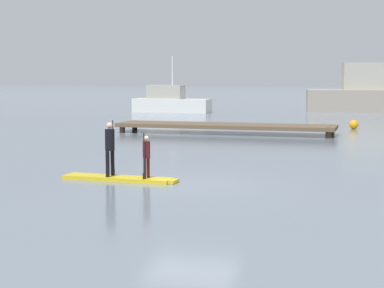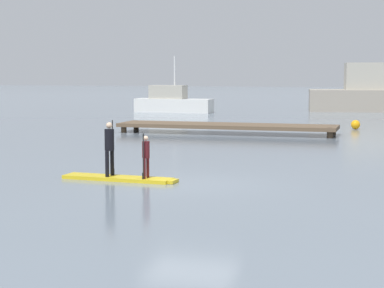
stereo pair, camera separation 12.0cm
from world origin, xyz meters
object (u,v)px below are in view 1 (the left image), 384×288
(paddleboard_near, at_px, (120,178))
(paddler_child_solo, at_px, (146,154))
(mooring_buoy_far, at_px, (354,125))
(paddler_adult, at_px, (110,145))
(fishing_boat_green_midground, at_px, (170,102))

(paddleboard_near, height_order, paddler_child_solo, paddler_child_solo)
(mooring_buoy_far, bearing_deg, paddler_adult, -106.41)
(fishing_boat_green_midground, height_order, mooring_buoy_far, fishing_boat_green_midground)
(mooring_buoy_far, bearing_deg, paddleboard_near, -105.54)
(paddleboard_near, xyz_separation_m, mooring_buoy_far, (5.47, 19.67, 0.20))
(paddler_adult, bearing_deg, paddler_child_solo, -4.07)
(paddler_child_solo, relative_size, mooring_buoy_far, 2.59)
(fishing_boat_green_midground, distance_m, mooring_buoy_far, 18.46)
(paddleboard_near, bearing_deg, fishing_boat_green_midground, 105.41)
(paddleboard_near, bearing_deg, paddler_child_solo, -3.93)
(paddleboard_near, distance_m, mooring_buoy_far, 20.42)
(paddleboard_near, relative_size, paddler_child_solo, 2.68)
(fishing_boat_green_midground, xyz_separation_m, mooring_buoy_far, (14.16, -11.83, -0.55))
(paddler_child_solo, distance_m, fishing_boat_green_midground, 32.96)
(fishing_boat_green_midground, bearing_deg, paddler_child_solo, -73.26)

